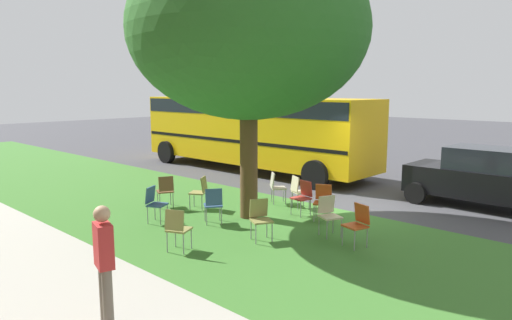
% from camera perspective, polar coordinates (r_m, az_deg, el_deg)
% --- Properties ---
extents(ground, '(80.00, 80.00, 0.00)m').
position_cam_1_polar(ground, '(12.73, 11.10, -5.91)').
color(ground, '#424247').
extents(grass_verge, '(48.00, 6.00, 0.01)m').
position_cam_1_polar(grass_verge, '(10.25, 1.45, -9.35)').
color(grass_verge, '#3D752D').
rests_on(grass_verge, ground).
extents(sidewalk_strip, '(48.00, 2.80, 0.01)m').
position_cam_1_polar(sidewalk_strip, '(7.75, -21.60, -16.14)').
color(sidewalk_strip, '#ADA89E').
rests_on(sidewalk_strip, ground).
extents(street_tree, '(5.75, 5.75, 6.71)m').
position_cam_1_polar(street_tree, '(11.28, -0.95, 15.82)').
color(street_tree, brown).
rests_on(street_tree, ground).
extents(chair_0, '(0.58, 0.57, 0.88)m').
position_cam_1_polar(chair_0, '(12.40, -6.97, -3.73)').
color(chair_0, olive).
rests_on(chair_0, ground).
extents(chair_1, '(0.55, 0.55, 0.88)m').
position_cam_1_polar(chair_1, '(9.21, -9.82, -8.22)').
color(chair_1, olive).
rests_on(chair_1, ground).
extents(chair_2, '(0.56, 0.56, 0.88)m').
position_cam_1_polar(chair_2, '(11.39, 8.36, -4.88)').
color(chair_2, '#C64C1E').
rests_on(chair_2, ground).
extents(chair_3, '(0.57, 0.56, 0.88)m').
position_cam_1_polar(chair_3, '(9.79, 0.55, -7.06)').
color(chair_3, olive).
rests_on(chair_3, ground).
extents(chair_4, '(0.59, 0.59, 0.88)m').
position_cam_1_polar(chair_4, '(12.91, 2.53, -3.18)').
color(chair_4, '#ADA393').
rests_on(chair_4, ground).
extents(chair_5, '(0.56, 0.55, 0.88)m').
position_cam_1_polar(chair_5, '(10.21, 9.07, -6.51)').
color(chair_5, beige).
rests_on(chair_5, ground).
extents(chair_6, '(0.58, 0.58, 0.88)m').
position_cam_1_polar(chair_6, '(10.99, -5.35, -5.34)').
color(chair_6, '#335184').
rests_on(chair_6, ground).
extents(chair_7, '(0.48, 0.48, 0.88)m').
position_cam_1_polar(chair_7, '(11.78, 5.89, -4.37)').
color(chair_7, '#B7332D').
rests_on(chair_7, ground).
extents(chair_8, '(0.52, 0.52, 0.88)m').
position_cam_1_polar(chair_8, '(9.63, 12.61, -7.55)').
color(chair_8, '#C64C1E').
rests_on(chair_8, ground).
extents(chair_9, '(0.56, 0.55, 0.88)m').
position_cam_1_polar(chair_9, '(12.67, -11.25, -3.57)').
color(chair_9, brown).
rests_on(chair_9, ground).
extents(chair_10, '(0.56, 0.56, 0.88)m').
position_cam_1_polar(chair_10, '(11.33, -12.57, -5.08)').
color(chair_10, '#335184').
rests_on(chair_10, ground).
extents(chair_11, '(0.56, 0.56, 0.88)m').
position_cam_1_polar(chair_11, '(12.43, 5.33, -3.68)').
color(chair_11, beige).
rests_on(chair_11, ground).
extents(parked_car, '(3.70, 1.92, 1.65)m').
position_cam_1_polar(parked_car, '(13.90, 26.29, -1.89)').
color(parked_car, black).
rests_on(parked_car, ground).
extents(school_bus, '(10.40, 2.80, 2.88)m').
position_cam_1_polar(school_bus, '(18.13, -0.49, 4.25)').
color(school_bus, yellow).
rests_on(school_bus, ground).
extents(pedestrian_0, '(0.40, 0.29, 1.69)m').
position_cam_1_polar(pedestrian_0, '(6.54, -18.43, -11.94)').
color(pedestrian_0, '#726659').
rests_on(pedestrian_0, ground).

